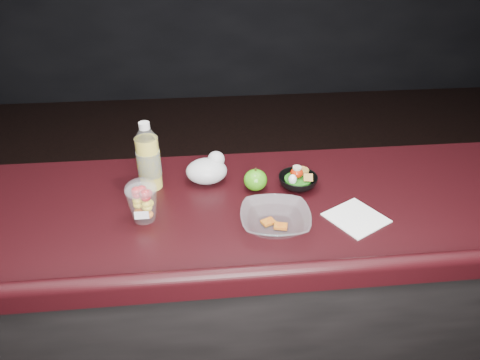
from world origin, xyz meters
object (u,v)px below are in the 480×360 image
at_px(lemonade_bottle, 149,161).
at_px(takeout_bowl, 275,220).
at_px(fruit_cup, 142,200).
at_px(snack_bowl, 298,180).
at_px(green_apple, 255,180).

relative_size(lemonade_bottle, takeout_bowl, 1.05).
distance_m(lemonade_bottle, fruit_cup, 0.19).
height_order(lemonade_bottle, snack_bowl, lemonade_bottle).
bearing_deg(takeout_bowl, green_apple, 98.71).
bearing_deg(lemonade_bottle, snack_bowl, -5.78).
xyz_separation_m(snack_bowl, takeout_bowl, (-0.12, -0.22, 0.00)).
relative_size(fruit_cup, snack_bowl, 0.92).
xyz_separation_m(green_apple, takeout_bowl, (0.03, -0.22, -0.01)).
bearing_deg(lemonade_bottle, green_apple, -8.50).
bearing_deg(takeout_bowl, fruit_cup, 168.70).
xyz_separation_m(lemonade_bottle, snack_bowl, (0.52, -0.05, -0.08)).
xyz_separation_m(lemonade_bottle, green_apple, (0.37, -0.05, -0.07)).
bearing_deg(snack_bowl, fruit_cup, -165.13).
xyz_separation_m(lemonade_bottle, takeout_bowl, (0.40, -0.27, -0.08)).
bearing_deg(takeout_bowl, snack_bowl, 61.93).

